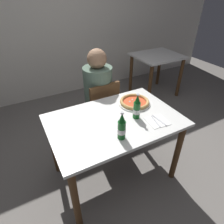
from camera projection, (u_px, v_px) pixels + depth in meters
ground_plane at (114, 173)px, 2.18m from camera, size 8.00×8.00×0.00m
back_wall_tiled at (48, 20)px, 3.07m from camera, size 7.00×0.10×2.60m
dining_table_main at (114, 129)px, 1.83m from camera, size 1.20×0.80×0.75m
chair_behind_table at (101, 108)px, 2.42m from camera, size 0.43×0.43×0.85m
diner_seated at (99, 99)px, 2.40m from camera, size 0.34×0.34×1.21m
dining_table_background at (157, 64)px, 3.44m from camera, size 0.80×0.70×0.75m
pizza_margherita_near at (134, 102)px, 1.98m from camera, size 0.33×0.33×0.04m
beer_bottle_left at (122, 128)px, 1.50m from camera, size 0.07×0.07×0.25m
beer_bottle_center at (137, 108)px, 1.73m from camera, size 0.07×0.07×0.25m
napkin_with_cutlery at (157, 121)px, 1.74m from camera, size 0.20×0.20×0.01m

